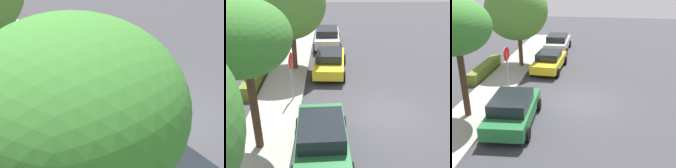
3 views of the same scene
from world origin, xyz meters
The scene contains 9 objects.
ground_plane centered at (0.00, 0.00, 0.00)m, with size 60.00×60.00×0.00m, color #38383D.
sidewalk_curb centered at (0.00, 5.20, 0.07)m, with size 32.00×2.37×0.14m, color #9E9B93.
stop_sign centered at (1.36, 4.46, 1.84)m, with size 0.89×0.11×2.64m.
parked_car_yellow centered at (5.08, 2.60, 0.71)m, with size 4.28×2.16×1.38m.
parked_car_green centered at (-2.76, 2.88, 0.77)m, with size 4.33×2.27×1.50m.
parked_car_silver centered at (10.27, 2.81, 0.77)m, with size 4.26×2.08×1.50m.
street_tree_near_corner centered at (-2.46, 5.44, 4.48)m, with size 3.44×3.44×5.80m.
street_tree_far centered at (5.63, 4.99, 4.16)m, with size 4.45×4.45×6.29m.
front_yard_hedge centered at (3.64, 6.89, 0.37)m, with size 4.62×0.65×0.73m.
Camera 2 is at (-11.27, 2.47, 7.12)m, focal length 45.00 mm.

